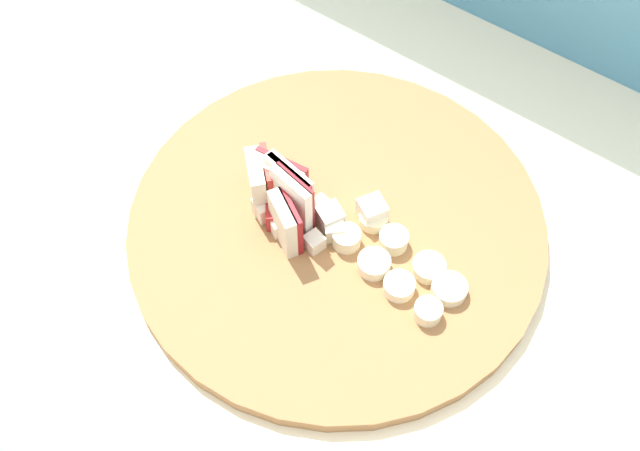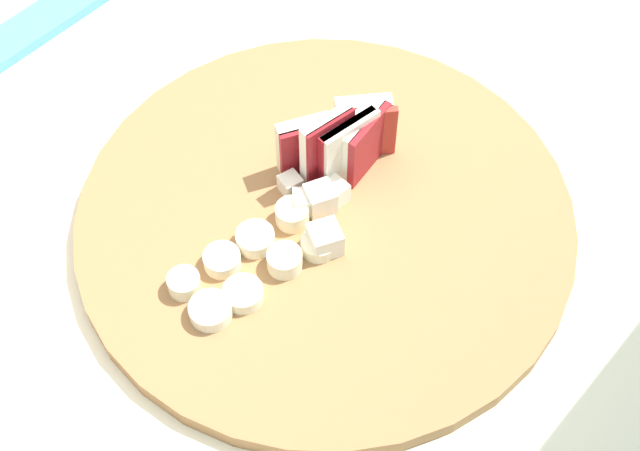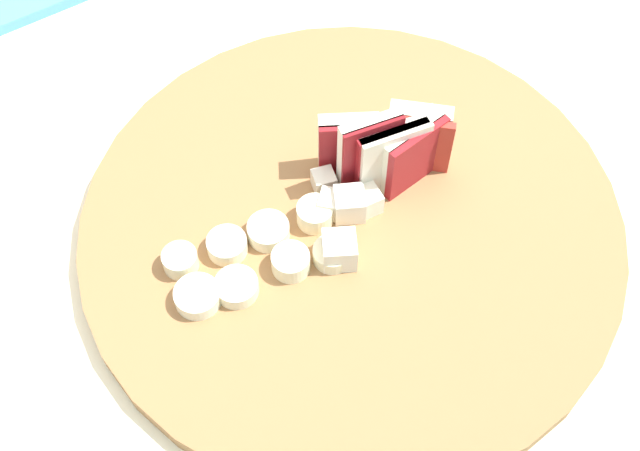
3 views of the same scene
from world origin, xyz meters
name	(u,v)px [view 1 (image 1 of 3)]	position (x,y,z in m)	size (l,w,h in m)	color
tile_backsplash	(563,206)	(0.00, 0.36, 0.67)	(2.40, 0.04, 1.33)	#4C8EB2
cutting_board	(337,225)	(-0.13, 0.01, 0.92)	(0.37, 0.37, 0.01)	olive
apple_wedge_fan	(281,193)	(-0.17, -0.01, 0.95)	(0.09, 0.06, 0.06)	#B22D23
apple_dice_pile	(313,217)	(-0.14, 0.00, 0.94)	(0.10, 0.08, 0.02)	white
banana_slice_rows	(398,263)	(-0.06, 0.01, 0.93)	(0.12, 0.07, 0.02)	beige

